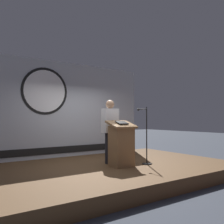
{
  "coord_description": "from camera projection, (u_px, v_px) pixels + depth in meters",
  "views": [
    {
      "loc": [
        -3.33,
        -5.13,
        1.45
      ],
      "look_at": [
        0.25,
        0.04,
        1.62
      ],
      "focal_mm": 39.52,
      "sensor_mm": 36.0,
      "label": 1
    }
  ],
  "objects": [
    {
      "name": "podium",
      "position": [
        121.0,
        144.0,
        5.95
      ],
      "size": [
        0.64,
        0.49,
        1.11
      ],
      "color": "olive",
      "rests_on": "stage_platform"
    },
    {
      "name": "microphone_stand",
      "position": [
        146.0,
        144.0,
        6.25
      ],
      "size": [
        0.24,
        0.48,
        1.45
      ],
      "color": "black",
      "rests_on": "stage_platform"
    },
    {
      "name": "ground_plane",
      "position": [
        105.0,
        177.0,
        6.07
      ],
      "size": [
        40.0,
        40.0,
        0.0
      ],
      "primitive_type": "plane",
      "color": "#383D47"
    },
    {
      "name": "stage_platform",
      "position": [
        105.0,
        171.0,
        6.08
      ],
      "size": [
        6.4,
        4.0,
        0.3
      ],
      "primitive_type": "cube",
      "color": "brown",
      "rests_on": "ground"
    },
    {
      "name": "speaker_person",
      "position": [
        110.0,
        131.0,
        6.35
      ],
      "size": [
        0.4,
        0.26,
        1.63
      ],
      "color": "black",
      "rests_on": "stage_platform"
    },
    {
      "name": "banner_display",
      "position": [
        71.0,
        109.0,
        7.62
      ],
      "size": [
        4.89,
        0.12,
        2.86
      ],
      "color": "#B2B7C1",
      "rests_on": "stage_platform"
    }
  ]
}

